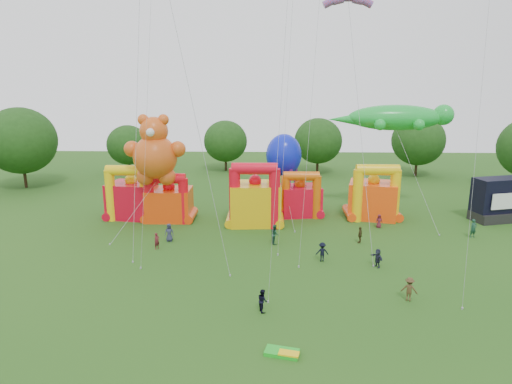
{
  "coord_description": "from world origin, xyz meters",
  "views": [
    {
      "loc": [
        -0.42,
        -23.3,
        15.77
      ],
      "look_at": [
        -1.65,
        18.0,
        5.67
      ],
      "focal_mm": 32.0,
      "sensor_mm": 36.0,
      "label": 1
    }
  ],
  "objects_px": {
    "gecko_kite": "(409,156)",
    "spectator_0": "(169,233)",
    "bouncy_castle_0": "(131,197)",
    "bouncy_castle_2": "(255,201)",
    "teddy_bear_kite": "(147,177)",
    "spectator_4": "(360,235)",
    "stage_trailer": "(506,199)",
    "octopus_kite": "(285,170)"
  },
  "relations": [
    {
      "from": "gecko_kite",
      "to": "spectator_0",
      "type": "bearing_deg",
      "value": -161.27
    },
    {
      "from": "bouncy_castle_0",
      "to": "spectator_0",
      "type": "relative_size",
      "value": 3.53
    },
    {
      "from": "bouncy_castle_2",
      "to": "gecko_kite",
      "type": "xyz_separation_m",
      "value": [
        17.52,
        2.88,
        4.6
      ]
    },
    {
      "from": "bouncy_castle_2",
      "to": "spectator_0",
      "type": "bearing_deg",
      "value": -144.94
    },
    {
      "from": "teddy_bear_kite",
      "to": "spectator_0",
      "type": "relative_size",
      "value": 6.72
    },
    {
      "from": "bouncy_castle_0",
      "to": "bouncy_castle_2",
      "type": "height_order",
      "value": "bouncy_castle_2"
    },
    {
      "from": "teddy_bear_kite",
      "to": "bouncy_castle_0",
      "type": "bearing_deg",
      "value": 128.01
    },
    {
      "from": "teddy_bear_kite",
      "to": "spectator_4",
      "type": "distance_m",
      "value": 23.17
    },
    {
      "from": "spectator_0",
      "to": "teddy_bear_kite",
      "type": "bearing_deg",
      "value": 124.63
    },
    {
      "from": "stage_trailer",
      "to": "gecko_kite",
      "type": "xyz_separation_m",
      "value": [
        -11.44,
        0.28,
        4.93
      ]
    },
    {
      "from": "octopus_kite",
      "to": "spectator_0",
      "type": "relative_size",
      "value": 6.52
    },
    {
      "from": "gecko_kite",
      "to": "octopus_kite",
      "type": "height_order",
      "value": "gecko_kite"
    },
    {
      "from": "bouncy_castle_0",
      "to": "gecko_kite",
      "type": "height_order",
      "value": "gecko_kite"
    },
    {
      "from": "spectator_4",
      "to": "bouncy_castle_0",
      "type": "bearing_deg",
      "value": -79.14
    },
    {
      "from": "bouncy_castle_0",
      "to": "stage_trailer",
      "type": "xyz_separation_m",
      "value": [
        43.58,
        0.44,
        -0.05
      ]
    },
    {
      "from": "bouncy_castle_2",
      "to": "octopus_kite",
      "type": "distance_m",
      "value": 7.17
    },
    {
      "from": "teddy_bear_kite",
      "to": "gecko_kite",
      "type": "relative_size",
      "value": 0.84
    },
    {
      "from": "bouncy_castle_0",
      "to": "gecko_kite",
      "type": "bearing_deg",
      "value": 1.29
    },
    {
      "from": "stage_trailer",
      "to": "bouncy_castle_2",
      "type": "bearing_deg",
      "value": -174.88
    },
    {
      "from": "bouncy_castle_2",
      "to": "teddy_bear_kite",
      "type": "bearing_deg",
      "value": -171.6
    },
    {
      "from": "bouncy_castle_2",
      "to": "gecko_kite",
      "type": "bearing_deg",
      "value": 9.33
    },
    {
      "from": "bouncy_castle_2",
      "to": "teddy_bear_kite",
      "type": "height_order",
      "value": "teddy_bear_kite"
    },
    {
      "from": "bouncy_castle_0",
      "to": "gecko_kite",
      "type": "distance_m",
      "value": 32.51
    },
    {
      "from": "gecko_kite",
      "to": "spectator_4",
      "type": "distance_m",
      "value": 12.85
    },
    {
      "from": "gecko_kite",
      "to": "spectator_4",
      "type": "height_order",
      "value": "gecko_kite"
    },
    {
      "from": "spectator_4",
      "to": "bouncy_castle_2",
      "type": "bearing_deg",
      "value": -90.26
    },
    {
      "from": "stage_trailer",
      "to": "spectator_4",
      "type": "height_order",
      "value": "stage_trailer"
    },
    {
      "from": "bouncy_castle_0",
      "to": "octopus_kite",
      "type": "relative_size",
      "value": 0.54
    },
    {
      "from": "bouncy_castle_2",
      "to": "teddy_bear_kite",
      "type": "distance_m",
      "value": 12.09
    },
    {
      "from": "stage_trailer",
      "to": "gecko_kite",
      "type": "height_order",
      "value": "gecko_kite"
    },
    {
      "from": "bouncy_castle_2",
      "to": "spectator_4",
      "type": "relative_size",
      "value": 4.35
    },
    {
      "from": "bouncy_castle_2",
      "to": "spectator_0",
      "type": "height_order",
      "value": "bouncy_castle_2"
    },
    {
      "from": "spectator_0",
      "to": "spectator_4",
      "type": "distance_m",
      "value": 19.13
    },
    {
      "from": "bouncy_castle_2",
      "to": "stage_trailer",
      "type": "bearing_deg",
      "value": 5.12
    },
    {
      "from": "spectator_0",
      "to": "spectator_4",
      "type": "height_order",
      "value": "spectator_0"
    },
    {
      "from": "gecko_kite",
      "to": "spectator_0",
      "type": "distance_m",
      "value": 28.16
    },
    {
      "from": "octopus_kite",
      "to": "spectator_4",
      "type": "bearing_deg",
      "value": -58.29
    },
    {
      "from": "spectator_0",
      "to": "gecko_kite",
      "type": "bearing_deg",
      "value": 16.66
    },
    {
      "from": "stage_trailer",
      "to": "spectator_0",
      "type": "bearing_deg",
      "value": -167.17
    },
    {
      "from": "octopus_kite",
      "to": "teddy_bear_kite",
      "type": "bearing_deg",
      "value": -153.64
    },
    {
      "from": "bouncy_castle_0",
      "to": "spectator_4",
      "type": "relative_size",
      "value": 3.9
    },
    {
      "from": "bouncy_castle_0",
      "to": "teddy_bear_kite",
      "type": "bearing_deg",
      "value": -51.99
    }
  ]
}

